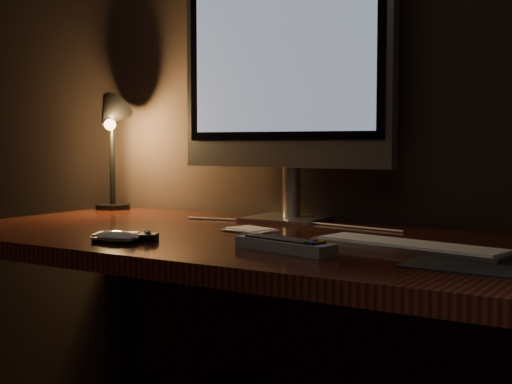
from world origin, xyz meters
The scene contains 10 objects.
desk centered at (0.00, 1.93, 0.62)m, with size 1.60×0.75×0.75m.
monitor centered at (-0.12, 2.15, 1.14)m, with size 0.62×0.18×0.65m.
keyboard centered at (0.36, 1.83, 0.76)m, with size 0.41×0.11×0.02m, color silver.
mousepad centered at (0.53, 1.73, 0.75)m, with size 0.25×0.20×0.00m, color black.
mouse centered at (-0.20, 1.60, 0.76)m, with size 0.10×0.05×0.02m, color white.
media_remote centered at (-0.20, 1.63, 0.76)m, with size 0.14×0.11×0.03m.
tv_remote centered at (0.16, 1.69, 0.76)m, with size 0.23×0.10×0.03m.
papers centered at (-0.07, 1.92, 0.75)m, with size 0.12×0.08×0.01m, color white.
desk_lamp centered at (-0.72, 2.12, 1.00)m, with size 0.16×0.19×0.36m.
cable centered at (-0.05, 2.08, 0.75)m, with size 0.01×0.01×0.61m, color white.
Camera 1 is at (0.84, 0.50, 0.96)m, focal length 50.00 mm.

